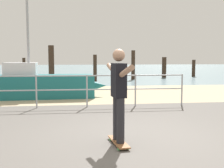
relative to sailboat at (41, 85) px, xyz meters
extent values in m
cube|color=#605B56|center=(2.50, -6.95, -0.52)|extent=(24.00, 10.00, 0.04)
cube|color=tan|center=(2.50, 1.05, -0.52)|extent=(24.00, 6.00, 0.04)
cube|color=#75939E|center=(2.50, 29.05, -0.52)|extent=(72.00, 50.00, 0.04)
cylinder|color=#9EA0A5|center=(0.16, -2.35, 0.01)|extent=(0.05, 0.05, 1.05)
cylinder|color=#9EA0A5|center=(1.73, -2.35, 0.01)|extent=(0.05, 0.05, 1.05)
cylinder|color=#9EA0A5|center=(3.30, -2.35, 0.01)|extent=(0.05, 0.05, 1.05)
cylinder|color=#9EA0A5|center=(4.86, -2.35, 0.01)|extent=(0.05, 0.05, 1.05)
cylinder|color=#9EA0A5|center=(0.16, -2.35, 0.50)|extent=(9.40, 0.04, 0.04)
cylinder|color=#9EA0A5|center=(0.16, -2.35, 0.06)|extent=(9.40, 0.04, 0.04)
cube|color=#19666B|center=(-0.16, -0.01, -0.07)|extent=(4.46, 1.59, 0.90)
cone|color=#19666B|center=(2.04, 0.09, -0.07)|extent=(1.13, 0.81, 0.77)
cylinder|color=#9EA0A5|center=(-0.46, -0.02, 2.27)|extent=(0.10, 0.10, 3.79)
cube|color=silver|center=(-0.76, -0.03, 0.63)|extent=(1.24, 0.95, 0.50)
cube|color=brown|center=(2.19, -6.24, -0.45)|extent=(0.31, 0.82, 0.02)
cylinder|color=#3FBF59|center=(2.30, -6.50, -0.49)|extent=(0.04, 0.06, 0.06)
cylinder|color=#3FBF59|center=(2.15, -6.53, -0.49)|extent=(0.04, 0.06, 0.06)
cylinder|color=#3FBF59|center=(2.23, -5.95, -0.49)|extent=(0.04, 0.06, 0.06)
cylinder|color=#3FBF59|center=(2.07, -5.97, -0.49)|extent=(0.04, 0.06, 0.06)
cylinder|color=#26262B|center=(2.20, -6.36, -0.03)|extent=(0.14, 0.14, 0.80)
cylinder|color=#26262B|center=(2.17, -6.12, -0.03)|extent=(0.14, 0.14, 0.80)
cube|color=black|center=(2.19, -6.24, 0.67)|extent=(0.25, 0.38, 0.60)
sphere|color=#9E755B|center=(2.19, -6.24, 1.11)|extent=(0.22, 0.22, 0.22)
cylinder|color=#9E755B|center=(2.25, -6.68, 0.84)|extent=(0.17, 0.56, 0.23)
cylinder|color=#9E755B|center=(2.12, -5.80, 0.84)|extent=(0.17, 0.56, 0.23)
cylinder|color=#332319|center=(-3.17, 13.01, 0.28)|extent=(0.26, 0.26, 1.60)
cylinder|color=#332319|center=(-0.31, 7.22, 0.68)|extent=(0.37, 0.37, 2.40)
cylinder|color=#332319|center=(2.55, 7.39, 0.38)|extent=(0.24, 0.24, 1.80)
cylinder|color=#332319|center=(5.41, 8.67, 0.55)|extent=(0.28, 0.28, 2.13)
cylinder|color=#332319|center=(8.27, 10.32, 0.31)|extent=(0.35, 0.35, 1.65)
cylinder|color=#332319|center=(11.13, 11.20, 0.20)|extent=(0.28, 0.28, 1.43)
camera|label=1|loc=(1.50, -11.00, 1.06)|focal=43.85mm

